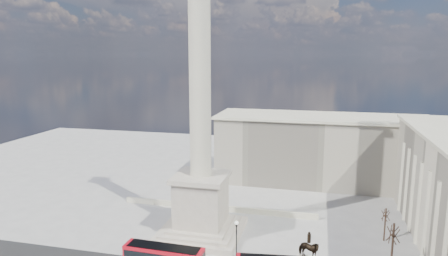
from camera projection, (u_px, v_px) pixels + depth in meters
ground at (193, 246)px, 65.72m from camera, size 180.00×180.00×0.00m
nelsons_column at (201, 163)px, 68.16m from camera, size 14.00×14.00×49.85m
balustrade_wall at (217, 208)px, 80.90m from camera, size 40.00×0.60×1.10m
building_northeast at (321, 149)px, 97.75m from camera, size 51.00×17.00×16.60m
victorian_lamp at (236, 239)px, 59.80m from camera, size 0.58×0.58×6.76m
bare_tree_near at (394, 232)px, 56.25m from camera, size 1.87×1.87×8.18m
bare_tree_mid at (386, 214)px, 66.95m from camera, size 1.60×1.60×6.08m
bare_tree_far at (442, 223)px, 61.81m from camera, size 1.69×1.69×6.89m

